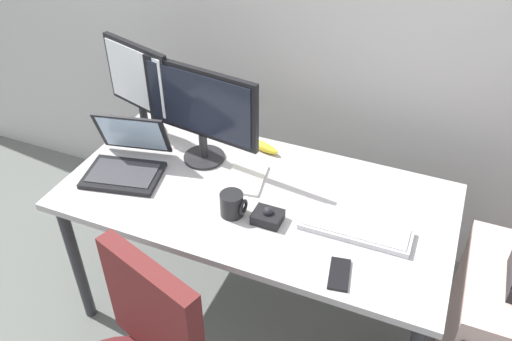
{
  "coord_description": "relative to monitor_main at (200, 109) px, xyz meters",
  "views": [
    {
      "loc": [
        0.63,
        -1.5,
        2.07
      ],
      "look_at": [
        0.0,
        0.0,
        0.84
      ],
      "focal_mm": 37.0,
      "sensor_mm": 36.0,
      "label": 1
    }
  ],
  "objects": [
    {
      "name": "cell_phone",
      "position": [
        0.73,
        -0.42,
        -0.25
      ],
      "size": [
        0.09,
        0.15,
        0.01
      ],
      "primitive_type": "cube",
      "rotation": [
        0.0,
        0.0,
        0.17
      ],
      "color": "black",
      "rests_on": "desk"
    },
    {
      "name": "trackball_mouse",
      "position": [
        0.41,
        -0.27,
        -0.23
      ],
      "size": [
        0.11,
        0.09,
        0.07
      ],
      "color": "black",
      "rests_on": "desk"
    },
    {
      "name": "coffee_mug",
      "position": [
        0.27,
        -0.28,
        -0.2
      ],
      "size": [
        0.1,
        0.09,
        0.1
      ],
      "color": "black",
      "rests_on": "desk"
    },
    {
      "name": "banana",
      "position": [
        0.2,
        0.16,
        -0.23
      ],
      "size": [
        0.19,
        0.09,
        0.04
      ],
      "primitive_type": "ellipsoid",
      "rotation": [
        0.0,
        0.0,
        2.87
      ],
      "color": "yellow",
      "rests_on": "desk"
    },
    {
      "name": "paper_notepad",
      "position": [
        0.23,
        -0.06,
        -0.25
      ],
      "size": [
        0.18,
        0.23,
        0.01
      ],
      "primitive_type": "cube",
      "rotation": [
        0.0,
        0.0,
        0.16
      ],
      "color": "white",
      "rests_on": "desk"
    },
    {
      "name": "desk",
      "position": [
        0.3,
        -0.14,
        -0.32
      ],
      "size": [
        1.56,
        0.78,
        0.72
      ],
      "color": "beige",
      "rests_on": "ground"
    },
    {
      "name": "monitor_side",
      "position": [
        -0.34,
        0.07,
        0.0
      ],
      "size": [
        0.37,
        0.18,
        0.45
      ],
      "color": "#262628",
      "rests_on": "desk"
    },
    {
      "name": "monitor_main",
      "position": [
        0.0,
        0.0,
        0.0
      ],
      "size": [
        0.54,
        0.18,
        0.43
      ],
      "color": "#262628",
      "rests_on": "desk"
    },
    {
      "name": "laptop",
      "position": [
        -0.26,
        -0.19,
        -0.2
      ],
      "size": [
        0.37,
        0.36,
        0.23
      ],
      "color": "black",
      "rests_on": "desk"
    },
    {
      "name": "ground_plane",
      "position": [
        0.3,
        -0.14,
        -0.97
      ],
      "size": [
        8.0,
        8.0,
        0.0
      ],
      "primitive_type": "plane",
      "color": "slate"
    },
    {
      "name": "keyboard",
      "position": [
        0.73,
        -0.2,
        -0.24
      ],
      "size": [
        0.41,
        0.14,
        0.03
      ],
      "color": "silver",
      "rests_on": "desk"
    }
  ]
}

